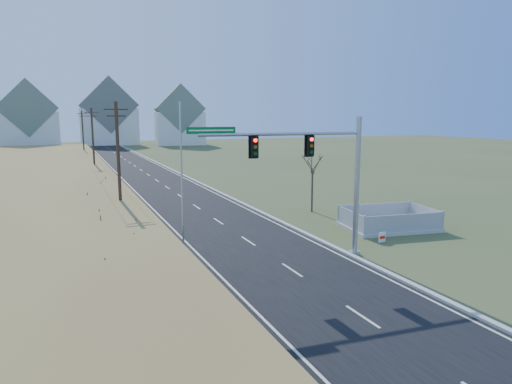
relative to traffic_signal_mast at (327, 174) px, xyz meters
name	(u,v)px	position (x,y,z in m)	size (l,w,h in m)	color
ground	(275,260)	(-2.70, 0.75, -4.77)	(260.00, 260.00, 0.00)	#3D4D25
road	(137,167)	(-2.70, 50.75, -4.74)	(8.00, 180.00, 0.06)	black
curb	(164,166)	(1.45, 50.75, -4.68)	(0.30, 180.00, 0.18)	#B2AFA8
utility_pole_near	(118,158)	(-9.20, 15.75, -0.08)	(1.80, 0.26, 9.00)	#422D1E
utility_pole_mid	(93,140)	(-9.20, 45.75, -0.08)	(1.80, 0.26, 9.00)	#422D1E
utility_pole_far	(83,133)	(-9.20, 75.75, -0.08)	(1.80, 0.26, 9.00)	#422D1E
condo_nnw	(28,120)	(-20.70, 108.75, 2.17)	(14.93, 11.17, 17.03)	white
condo_n	(109,117)	(-0.70, 112.75, 2.84)	(15.27, 10.20, 18.54)	white
condo_ne	(179,120)	(17.30, 104.75, 2.07)	(14.12, 10.51, 16.52)	white
traffic_signal_mast	(327,174)	(0.00, 0.00, 0.00)	(9.87, 1.10, 7.87)	#9EA0A5
fence_enclosure	(388,224)	(7.83, 4.17, -4.49)	(6.76, 5.09, 1.42)	#B7B5AD
open_sign	(382,237)	(5.00, 1.30, -4.42)	(0.53, 0.09, 0.65)	white
flagpole	(182,195)	(-7.08, 3.97, -1.30)	(0.39, 0.39, 8.70)	#B7B5AD
bare_tree	(313,162)	(5.69, 11.32, -0.63)	(1.94, 1.94, 5.14)	#4C3F33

